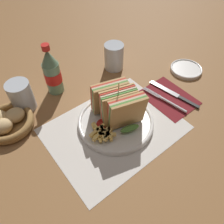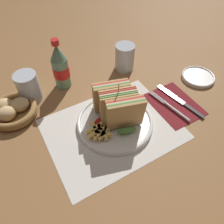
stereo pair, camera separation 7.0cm
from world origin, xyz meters
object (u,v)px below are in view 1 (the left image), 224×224
glass_near (114,58)px  bread_basket (8,122)px  side_saucer (186,69)px  knife (174,94)px  coke_bottle_near (52,73)px  plate_main (116,122)px  club_sandwich (118,105)px  glass_far (22,97)px  fork (168,102)px

glass_near → bread_basket: glass_near is taller
side_saucer → knife: bearing=-156.0°
coke_bottle_near → side_saucer: bearing=-25.5°
knife → glass_near: size_ratio=1.95×
plate_main → club_sandwich: club_sandwich is taller
bread_basket → side_saucer: size_ratio=1.25×
glass_far → bread_basket: size_ratio=0.66×
knife → bread_basket: bearing=146.5°
club_sandwich → knife: bearing=-8.9°
plate_main → glass_near: bearing=52.4°
side_saucer → glass_far: bearing=160.0°
bread_basket → side_saucer: bread_basket is taller
fork → club_sandwich: bearing=155.4°
glass_far → bread_basket: bearing=-148.1°
knife → coke_bottle_near: size_ratio=1.06×
knife → glass_far: 0.54m
plate_main → knife: bearing=-6.9°
glass_near → side_saucer: (0.22, -0.20, -0.04)m
plate_main → glass_far: glass_far is taller
coke_bottle_near → glass_near: 0.26m
plate_main → club_sandwich: size_ratio=1.44×
club_sandwich → fork: club_sandwich is taller
fork → bread_basket: bread_basket is taller
glass_far → side_saucer: bearing=-20.0°
plate_main → bread_basket: size_ratio=1.54×
fork → side_saucer: bearing=12.9°
bread_basket → plate_main: bearing=-36.7°
glass_near → bread_basket: 0.46m
plate_main → glass_far: bearing=128.1°
knife → glass_far: size_ratio=1.95×
plate_main → coke_bottle_near: (-0.07, 0.26, 0.07)m
club_sandwich → knife: (0.24, -0.04, -0.07)m
glass_far → bread_basket: (-0.08, -0.05, -0.03)m
plate_main → coke_bottle_near: coke_bottle_near is taller
bread_basket → coke_bottle_near: bearing=15.7°
club_sandwich → bread_basket: (-0.29, 0.20, -0.05)m
knife → club_sandwich: bearing=161.8°
plate_main → glass_near: (0.18, 0.24, 0.04)m
bread_basket → side_saucer: bearing=-14.1°
plate_main → knife: size_ratio=1.20×
knife → glass_near: 0.28m
club_sandwich → fork: size_ratio=0.95×
knife → glass_far: glass_far is taller
club_sandwich → fork: bearing=-15.3°
knife → side_saucer: (0.15, 0.07, 0.00)m
club_sandwich → fork: (0.19, -0.05, -0.07)m
knife → glass_near: glass_near is taller
glass_far → side_saucer: (0.60, -0.22, -0.04)m
coke_bottle_near → bread_basket: 0.22m
fork → coke_bottle_near: bearing=122.5°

